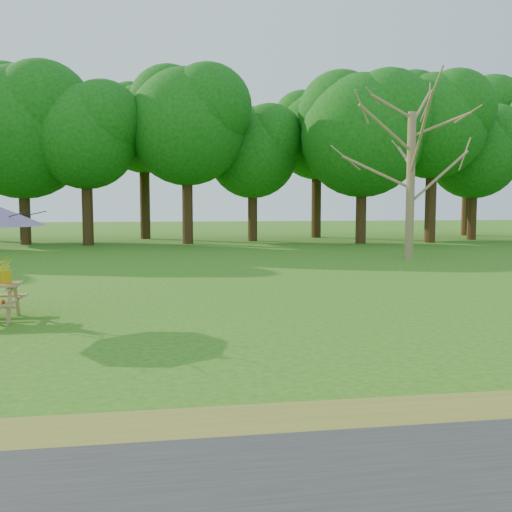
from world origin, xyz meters
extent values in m
plane|color=#286513|center=(0.00, 0.00, 0.00)|extent=(120.00, 120.00, 0.00)
cube|color=olive|center=(0.00, -2.80, 0.00)|extent=(120.00, 1.20, 0.01)
cylinder|color=#846648|center=(10.46, 12.70, 2.78)|extent=(0.37, 0.37, 5.56)
cylinder|color=gold|center=(-1.66, 2.88, 0.78)|extent=(0.22, 0.22, 0.22)
imported|color=yellow|center=(-1.66, 2.88, 1.00)|extent=(0.36, 0.33, 0.34)
camera|label=1|loc=(1.25, -7.96, 2.11)|focal=40.00mm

